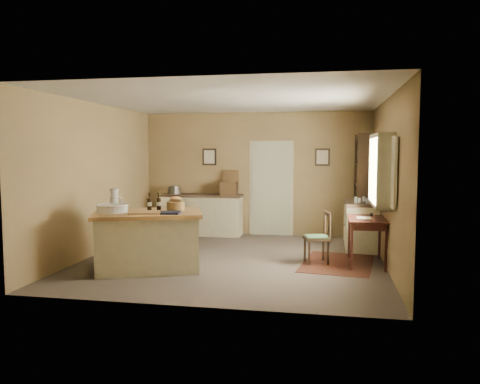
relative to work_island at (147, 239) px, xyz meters
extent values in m
plane|color=#63564C|center=(1.19, 0.92, -0.48)|extent=(5.00, 5.00, 0.00)
cube|color=olive|center=(1.19, 3.42, 0.87)|extent=(5.00, 0.10, 2.70)
cube|color=olive|center=(1.19, -1.58, 0.87)|extent=(5.00, 0.10, 2.70)
cube|color=olive|center=(-1.31, 0.92, 0.87)|extent=(0.10, 5.00, 2.70)
cube|color=olive|center=(3.69, 0.92, 0.87)|extent=(0.10, 5.00, 2.70)
plane|color=silver|center=(1.19, 0.92, 2.22)|extent=(5.00, 5.00, 0.00)
cube|color=#B4B899|center=(1.54, 3.39, 0.57)|extent=(0.97, 0.06, 2.11)
cube|color=black|center=(0.14, 3.40, 1.24)|extent=(0.32, 0.02, 0.38)
cube|color=beige|center=(0.14, 3.39, 1.24)|extent=(0.24, 0.01, 0.30)
cube|color=black|center=(2.64, 3.40, 1.24)|extent=(0.32, 0.02, 0.38)
cube|color=beige|center=(2.64, 3.39, 1.24)|extent=(0.24, 0.01, 0.30)
cube|color=beige|center=(3.56, 0.72, 0.54)|extent=(0.25, 1.32, 0.06)
cube|color=beige|center=(3.56, 0.72, 1.60)|extent=(0.25, 1.32, 0.06)
cube|color=white|center=(3.68, 0.72, 1.07)|extent=(0.01, 1.20, 1.00)
cube|color=beige|center=(3.65, -0.10, 1.07)|extent=(0.04, 0.35, 1.00)
cube|color=beige|center=(3.65, 1.54, 1.07)|extent=(0.04, 0.35, 1.00)
cube|color=beige|center=(0.01, 0.00, -0.06)|extent=(1.75, 1.41, 0.85)
cube|color=#A78146|center=(0.01, 0.00, 0.40)|extent=(1.89, 1.56, 0.06)
cylinder|color=white|center=(-0.49, -0.16, 0.48)|extent=(0.47, 0.47, 0.11)
cube|color=#A78146|center=(0.05, -0.23, 0.44)|extent=(0.56, 0.47, 0.03)
cube|color=black|center=(0.38, -0.15, 0.44)|extent=(0.42, 0.35, 0.02)
cylinder|color=brown|center=(0.39, 0.22, 0.50)|extent=(0.28, 0.28, 0.14)
cylinder|color=black|center=(0.01, 0.08, 0.57)|extent=(0.07, 0.07, 0.29)
cylinder|color=black|center=(0.15, 0.13, 0.57)|extent=(0.07, 0.07, 0.29)
cube|color=beige|center=(0.02, 3.12, -0.06)|extent=(1.78, 0.49, 0.85)
cube|color=#332319|center=(0.02, 3.12, 0.39)|extent=(1.82, 0.52, 0.05)
cube|color=#463019|center=(0.64, 3.12, 0.56)|extent=(0.36, 0.27, 0.28)
cylinder|color=#59544F|center=(-0.60, 3.12, 0.51)|extent=(0.30, 0.30, 0.18)
cube|color=#421E0E|center=(2.94, 0.94, -0.48)|extent=(1.31, 1.74, 0.01)
cube|color=black|center=(3.39, 0.94, 0.27)|extent=(0.59, 0.96, 0.03)
cube|color=black|center=(3.39, 0.94, 0.20)|extent=(0.53, 0.90, 0.10)
cube|color=silver|center=(3.34, 0.94, 0.29)|extent=(0.22, 0.30, 0.01)
cylinder|color=black|center=(3.49, 1.21, 0.31)|extent=(0.05, 0.05, 0.05)
cylinder|color=black|center=(3.13, 0.50, -0.12)|extent=(0.04, 0.04, 0.72)
cylinder|color=black|center=(3.64, 0.50, -0.12)|extent=(0.04, 0.04, 0.72)
cylinder|color=black|center=(3.13, 1.38, -0.12)|extent=(0.04, 0.04, 0.72)
cylinder|color=black|center=(3.64, 1.38, -0.12)|extent=(0.04, 0.04, 0.72)
cube|color=beige|center=(3.39, 2.21, -0.06)|extent=(0.57, 1.04, 0.85)
cube|color=#332319|center=(3.39, 2.21, 0.39)|extent=(0.60, 1.08, 0.05)
cylinder|color=silver|center=(3.36, 2.05, 0.46)|extent=(0.25, 0.25, 0.09)
cube|color=black|center=(3.50, 2.45, 0.62)|extent=(0.37, 0.04, 2.20)
cube|color=black|center=(3.50, 3.39, 0.62)|extent=(0.37, 0.04, 2.20)
cube|color=black|center=(3.67, 2.92, 0.62)|extent=(0.02, 0.99, 2.20)
cube|color=black|center=(3.50, 2.92, -0.43)|extent=(0.37, 0.95, 0.03)
cube|color=black|center=(3.50, 2.92, 0.12)|extent=(0.37, 0.95, 0.03)
cube|color=black|center=(3.50, 2.92, 0.67)|extent=(0.37, 0.95, 0.03)
cube|color=black|center=(3.50, 2.92, 1.11)|extent=(0.37, 0.95, 0.03)
cube|color=black|center=(3.50, 2.92, 1.55)|extent=(0.37, 0.95, 0.03)
cylinder|color=white|center=(3.50, 2.92, 0.73)|extent=(0.12, 0.12, 0.11)
camera|label=1|loc=(2.74, -6.81, 1.36)|focal=35.00mm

